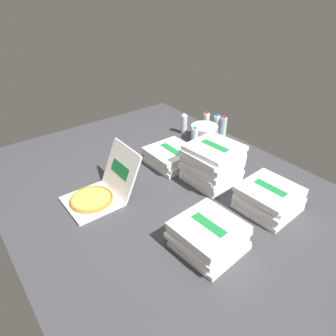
{
  "coord_description": "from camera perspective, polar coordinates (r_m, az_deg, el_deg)",
  "views": [
    {
      "loc": [
        1.66,
        -1.23,
        1.52
      ],
      "look_at": [
        -0.06,
        0.1,
        0.14
      ],
      "focal_mm": 32.95,
      "sensor_mm": 36.0,
      "label": 1
    }
  ],
  "objects": [
    {
      "name": "ground_plane",
      "position": [
        2.57,
        -0.96,
        -4.12
      ],
      "size": [
        3.2,
        2.4,
        0.02
      ],
      "primitive_type": "cube",
      "color": "#38383D"
    },
    {
      "name": "open_pizza_box",
      "position": [
        2.48,
        -12.52,
        -4.33
      ],
      "size": [
        0.39,
        0.56,
        0.38
      ],
      "color": "white",
      "rests_on": "ground_plane"
    },
    {
      "name": "pizza_stack_left_near",
      "position": [
        2.61,
        8.17,
        0.79
      ],
      "size": [
        0.44,
        0.45,
        0.34
      ],
      "color": "white",
      "rests_on": "ground_plane"
    },
    {
      "name": "pizza_stack_right_far",
      "position": [
        2.04,
        7.45,
        -12.31
      ],
      "size": [
        0.44,
        0.43,
        0.19
      ],
      "color": "white",
      "rests_on": "ground_plane"
    },
    {
      "name": "pizza_stack_center_near",
      "position": [
        2.88,
        0.71,
        2.25
      ],
      "size": [
        0.42,
        0.42,
        0.15
      ],
      "color": "white",
      "rests_on": "ground_plane"
    },
    {
      "name": "pizza_stack_right_mid",
      "position": [
        2.44,
        18.18,
        -5.3
      ],
      "size": [
        0.44,
        0.45,
        0.19
      ],
      "color": "white",
      "rests_on": "ground_plane"
    },
    {
      "name": "ice_bucket",
      "position": [
        3.32,
        6.71,
        6.48
      ],
      "size": [
        0.29,
        0.29,
        0.16
      ],
      "primitive_type": "cylinder",
      "color": "#B7BABF",
      "rests_on": "ground_plane"
    },
    {
      "name": "water_bottle_0",
      "position": [
        3.46,
        8.96,
        7.91
      ],
      "size": [
        0.07,
        0.07,
        0.23
      ],
      "color": "silver",
      "rests_on": "ground_plane"
    },
    {
      "name": "water_bottle_1",
      "position": [
        3.43,
        2.99,
        8.09
      ],
      "size": [
        0.07,
        0.07,
        0.23
      ],
      "color": "silver",
      "rests_on": "ground_plane"
    },
    {
      "name": "water_bottle_2",
      "position": [
        3.5,
        7.08,
        8.41
      ],
      "size": [
        0.07,
        0.07,
        0.23
      ],
      "color": "white",
      "rests_on": "ground_plane"
    },
    {
      "name": "water_bottle_3",
      "position": [
        3.42,
        10.22,
        7.52
      ],
      "size": [
        0.07,
        0.07,
        0.23
      ],
      "color": "silver",
      "rests_on": "ground_plane"
    },
    {
      "name": "water_bottle_4",
      "position": [
        3.14,
        4.97,
        5.59
      ],
      "size": [
        0.07,
        0.07,
        0.23
      ],
      "color": "white",
      "rests_on": "ground_plane"
    }
  ]
}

